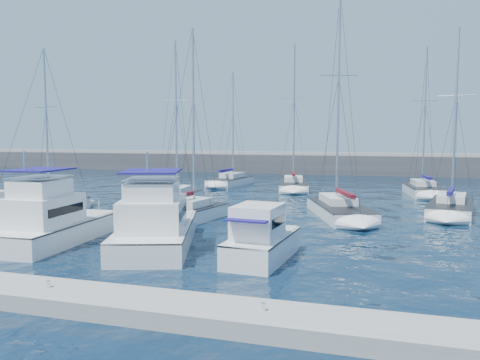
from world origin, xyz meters
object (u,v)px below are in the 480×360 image
(motor_yacht_stbd_inner, at_px, (156,227))
(motor_yacht_stbd_outer, at_px, (261,241))
(sailboat_back_a, at_px, (231,181))
(sailboat_mid_d, at_px, (339,210))
(sailboat_mid_b, at_px, (175,198))
(sailboat_mid_e, at_px, (451,208))
(sailboat_back_c, at_px, (423,190))
(sailboat_mid_a, at_px, (42,206))
(sailboat_mid_c, at_px, (190,213))
(motor_yacht_port_inner, at_px, (52,224))
(sailboat_back_b, at_px, (293,185))

(motor_yacht_stbd_inner, xyz_separation_m, motor_yacht_stbd_outer, (6.12, -0.94, -0.19))
(motor_yacht_stbd_outer, relative_size, sailboat_back_a, 0.40)
(sailboat_mid_d, bearing_deg, sailboat_mid_b, 151.08)
(sailboat_mid_e, xyz_separation_m, sailboat_back_c, (-0.97, 12.11, 0.03))
(sailboat_mid_b, distance_m, sailboat_mid_d, 14.85)
(sailboat_mid_a, xyz_separation_m, sailboat_mid_b, (8.23, 7.18, 0.01))
(motor_yacht_stbd_inner, relative_size, sailboat_mid_b, 0.68)
(sailboat_mid_c, bearing_deg, sailboat_back_c, 60.40)
(motor_yacht_port_inner, distance_m, sailboat_mid_d, 20.19)
(sailboat_back_a, distance_m, sailboat_back_c, 22.16)
(sailboat_mid_a, bearing_deg, sailboat_back_b, 68.10)
(sailboat_back_c, bearing_deg, sailboat_mid_d, -121.75)
(sailboat_mid_a, bearing_deg, motor_yacht_stbd_inner, -13.77)
(motor_yacht_stbd_outer, height_order, sailboat_back_c, sailboat_back_c)
(motor_yacht_stbd_outer, bearing_deg, sailboat_mid_a, 160.64)
(sailboat_mid_e, height_order, sailboat_back_b, sailboat_back_b)
(motor_yacht_stbd_inner, xyz_separation_m, sailboat_back_c, (16.05, 28.50, -0.59))
(sailboat_mid_b, bearing_deg, sailboat_mid_e, -2.71)
(motor_yacht_stbd_inner, relative_size, sailboat_back_b, 0.61)
(motor_yacht_port_inner, height_order, sailboat_back_c, sailboat_back_c)
(sailboat_mid_c, relative_size, sailboat_back_c, 0.90)
(sailboat_mid_a, xyz_separation_m, sailboat_back_b, (16.51, 20.97, 0.03))
(sailboat_mid_a, relative_size, sailboat_back_a, 0.94)
(sailboat_back_b, bearing_deg, sailboat_mid_d, -79.22)
(motor_yacht_stbd_outer, xyz_separation_m, sailboat_mid_b, (-11.99, 16.29, -0.41))
(sailboat_mid_a, bearing_deg, sailboat_mid_b, 57.42)
(motor_yacht_stbd_inner, distance_m, sailboat_mid_d, 15.59)
(sailboat_mid_e, distance_m, sailboat_back_c, 12.15)
(motor_yacht_stbd_inner, bearing_deg, sailboat_back_a, 82.50)
(sailboat_mid_c, relative_size, sailboat_mid_d, 0.82)
(sailboat_mid_d, bearing_deg, sailboat_back_c, 45.65)
(motor_yacht_stbd_outer, height_order, sailboat_mid_d, sailboat_mid_d)
(sailboat_mid_d, bearing_deg, sailboat_back_a, 108.33)
(motor_yacht_port_inner, relative_size, sailboat_back_a, 0.60)
(sailboat_mid_d, relative_size, sailboat_back_a, 1.20)
(sailboat_mid_d, distance_m, sailboat_back_a, 23.93)
(sailboat_mid_a, distance_m, sailboat_mid_d, 23.35)
(sailboat_mid_a, xyz_separation_m, sailboat_back_a, (8.24, 23.64, 0.01))
(motor_yacht_port_inner, bearing_deg, sailboat_mid_d, 40.15)
(motor_yacht_stbd_inner, xyz_separation_m, sailboat_mid_d, (8.77, 12.88, -0.60))
(sailboat_back_a, bearing_deg, motor_yacht_port_inner, -82.18)
(sailboat_mid_e, bearing_deg, sailboat_back_a, 156.84)
(motor_yacht_stbd_inner, height_order, sailboat_mid_a, sailboat_mid_a)
(sailboat_mid_d, relative_size, sailboat_back_c, 1.10)
(sailboat_mid_c, bearing_deg, sailboat_back_a, 111.70)
(sailboat_mid_e, relative_size, sailboat_back_a, 1.04)
(sailboat_back_b, height_order, sailboat_back_c, sailboat_back_b)
(sailboat_mid_d, height_order, sailboat_back_a, sailboat_mid_d)
(motor_yacht_stbd_outer, height_order, sailboat_mid_b, sailboat_mid_b)
(motor_yacht_port_inner, height_order, motor_yacht_stbd_inner, same)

